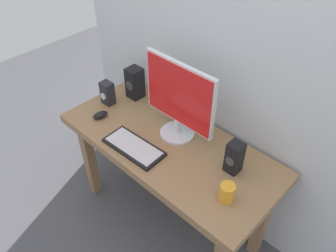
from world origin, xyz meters
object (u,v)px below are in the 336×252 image
desk (168,155)px  speaker_left (135,83)px  keyboard_primary (134,147)px  speaker_right (234,158)px  audio_controller (108,93)px  mouse (100,115)px  monitor (179,99)px  coffee_mug (227,193)px

desk → speaker_left: size_ratio=6.27×
keyboard_primary → speaker_left: speaker_left is taller
speaker_left → speaker_right: bearing=-6.3°
audio_controller → mouse: bearing=-57.6°
mouse → speaker_right: bearing=26.1°
speaker_left → audio_controller: speaker_left is taller
speaker_right → speaker_left: 0.87m
desk → audio_controller: bearing=179.8°
desk → audio_controller: size_ratio=8.55×
speaker_right → audio_controller: (-0.94, -0.08, -0.01)m
desk → speaker_right: size_ratio=7.21×
monitor → keyboard_primary: 0.37m
desk → speaker_right: speaker_right is taller
mouse → desk: bearing=28.2°
monitor → coffee_mug: (0.50, -0.19, -0.20)m
speaker_left → desk: bearing=-20.2°
mouse → audio_controller: bearing=134.5°
speaker_right → audio_controller: speaker_right is taller
monitor → coffee_mug: 0.57m
monitor → mouse: bearing=-153.1°
speaker_left → keyboard_primary: bearing=-43.3°
monitor → speaker_right: monitor is taller
keyboard_primary → speaker_right: 0.57m
monitor → speaker_left: (-0.47, 0.08, -0.14)m
mouse → speaker_right: size_ratio=0.52×
keyboard_primary → speaker_right: speaker_right is taller
speaker_right → speaker_left: bearing=173.7°
keyboard_primary → mouse: mouse is taller
desk → speaker_left: 0.55m
keyboard_primary → speaker_right: size_ratio=1.99×
desk → speaker_right: (0.39, 0.08, 0.20)m
desk → speaker_right: 0.45m
keyboard_primary → mouse: (-0.36, 0.04, 0.01)m
monitor → desk: bearing=-83.3°
monitor → speaker_right: (0.40, -0.02, -0.16)m
mouse → coffee_mug: 0.95m
keyboard_primary → audio_controller: audio_controller is taller
mouse → speaker_right: speaker_right is taller
speaker_left → audio_controller: size_ratio=1.36×
desk → keyboard_primary: 0.23m
desk → mouse: (-0.46, -0.13, 0.13)m
audio_controller → coffee_mug: audio_controller is taller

